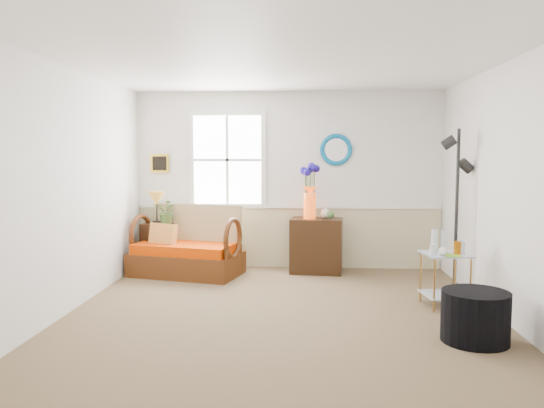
# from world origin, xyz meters

# --- Properties ---
(floor) EXTENTS (4.50, 5.00, 0.01)m
(floor) POSITION_xyz_m (0.00, 0.00, 0.00)
(floor) COLOR olive
(floor) RESTS_ON ground
(ceiling) EXTENTS (4.50, 5.00, 0.01)m
(ceiling) POSITION_xyz_m (0.00, 0.00, 2.60)
(ceiling) COLOR white
(ceiling) RESTS_ON walls
(walls) EXTENTS (4.51, 5.01, 2.60)m
(walls) POSITION_xyz_m (0.00, 0.00, 1.30)
(walls) COLOR white
(walls) RESTS_ON floor
(wainscot) EXTENTS (4.46, 0.02, 0.90)m
(wainscot) POSITION_xyz_m (0.00, 2.48, 0.45)
(wainscot) COLOR #C6BC90
(wainscot) RESTS_ON walls
(chair_rail) EXTENTS (4.46, 0.04, 0.06)m
(chair_rail) POSITION_xyz_m (0.00, 2.47, 0.92)
(chair_rail) COLOR white
(chair_rail) RESTS_ON walls
(window) EXTENTS (1.14, 0.06, 1.44)m
(window) POSITION_xyz_m (-0.90, 2.47, 1.60)
(window) COLOR white
(window) RESTS_ON walls
(picture) EXTENTS (0.28, 0.03, 0.28)m
(picture) POSITION_xyz_m (-1.92, 2.48, 1.55)
(picture) COLOR gold
(picture) RESTS_ON walls
(mirror) EXTENTS (0.47, 0.07, 0.47)m
(mirror) POSITION_xyz_m (0.70, 2.48, 1.75)
(mirror) COLOR #0F80B7
(mirror) RESTS_ON walls
(loveseat) EXTENTS (1.63, 1.16, 0.96)m
(loveseat) POSITION_xyz_m (-1.40, 1.88, 0.48)
(loveseat) COLOR #48260F
(loveseat) RESTS_ON floor
(throw_pillow) EXTENTS (0.42, 0.27, 0.41)m
(throw_pillow) POSITION_xyz_m (-1.73, 1.85, 0.52)
(throw_pillow) COLOR #BF631F
(throw_pillow) RESTS_ON loveseat
(lamp_stand) EXTENTS (0.50, 0.50, 0.69)m
(lamp_stand) POSITION_xyz_m (-1.88, 2.17, 0.34)
(lamp_stand) COLOR black
(lamp_stand) RESTS_ON floor
(table_lamp) EXTENTS (0.31, 0.31, 0.46)m
(table_lamp) POSITION_xyz_m (-1.89, 2.17, 0.92)
(table_lamp) COLOR #B17C2B
(table_lamp) RESTS_ON lamp_stand
(potted_plant) EXTENTS (0.43, 0.45, 0.27)m
(potted_plant) POSITION_xyz_m (-1.73, 2.13, 0.82)
(potted_plant) COLOR #406934
(potted_plant) RESTS_ON lamp_stand
(cabinet) EXTENTS (0.77, 0.54, 0.77)m
(cabinet) POSITION_xyz_m (0.42, 2.15, 0.39)
(cabinet) COLOR black
(cabinet) RESTS_ON floor
(flower_vase) EXTENTS (0.25, 0.25, 0.76)m
(flower_vase) POSITION_xyz_m (0.32, 2.13, 1.15)
(flower_vase) COLOR #F75212
(flower_vase) RESTS_ON cabinet
(side_table) EXTENTS (0.53, 0.53, 0.60)m
(side_table) POSITION_xyz_m (1.79, 0.48, 0.30)
(side_table) COLOR #B6833C
(side_table) RESTS_ON floor
(tabletop_items) EXTENTS (0.47, 0.47, 0.25)m
(tabletop_items) POSITION_xyz_m (1.79, 0.47, 0.72)
(tabletop_items) COLOR silver
(tabletop_items) RESTS_ON side_table
(floor_lamp) EXTENTS (0.35, 0.35, 1.98)m
(floor_lamp) POSITION_xyz_m (2.06, 1.07, 0.99)
(floor_lamp) COLOR black
(floor_lamp) RESTS_ON floor
(ottoman) EXTENTS (0.69, 0.69, 0.46)m
(ottoman) POSITION_xyz_m (1.76, -0.62, 0.23)
(ottoman) COLOR black
(ottoman) RESTS_ON floor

